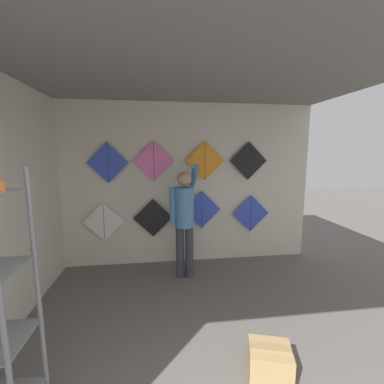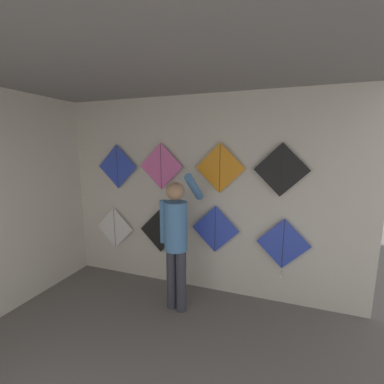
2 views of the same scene
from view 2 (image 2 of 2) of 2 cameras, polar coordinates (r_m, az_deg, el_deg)
back_panel at (r=3.74m, az=-0.24°, el=-0.78°), size 4.75×0.06×2.80m
ceiling_slab at (r=2.07m, az=-21.78°, el=29.64°), size 4.75×4.65×0.04m
shopkeeper at (r=3.27m, az=-3.52°, el=-9.49°), size 0.45×0.60×1.79m
kite_0 at (r=4.41m, az=-16.81°, el=-7.64°), size 0.68×0.01×0.68m
kite_1 at (r=3.98m, az=-7.07°, el=-8.54°), size 0.68×0.01×0.68m
kite_2 at (r=3.65m, az=5.16°, el=-8.25°), size 0.68×0.01×0.68m
kite_3 at (r=3.59m, az=19.57°, el=-11.10°), size 0.68×0.04×0.82m
kite_4 at (r=4.16m, az=-16.26°, el=5.42°), size 0.68×0.01×0.68m
kite_5 at (r=3.77m, az=-6.90°, el=5.66°), size 0.68×0.01×0.68m
kite_6 at (r=3.47m, az=6.21°, el=5.30°), size 0.68×0.01×0.68m
kite_7 at (r=3.38m, az=19.23°, el=4.65°), size 0.68×0.01×0.68m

